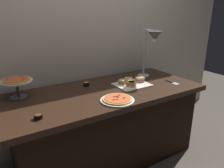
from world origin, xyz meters
TOP-DOWN VIEW (x-y plane):
  - ground_plane at (0.00, 0.00)m, footprint 8.00×8.00m
  - back_wall at (0.00, 0.50)m, footprint 4.40×0.04m
  - buffet_table at (0.00, 0.00)m, footprint 1.90×0.84m
  - heat_lamp at (0.61, 0.06)m, footprint 0.15×0.30m
  - pizza_plate_front at (-0.05, -0.28)m, footprint 0.29×0.29m
  - pizza_plate_center at (-0.74, 0.25)m, footprint 0.27×0.27m
  - sandwich_platter at (0.30, -0.01)m, footprint 0.34×0.28m
  - sauce_cup_near at (-0.11, 0.21)m, footprint 0.06×0.06m
  - sauce_cup_far at (-0.69, -0.24)m, footprint 0.06×0.06m
  - serving_spatula at (0.71, -0.18)m, footprint 0.06×0.17m

SIDE VIEW (x-z plane):
  - ground_plane at x=0.00m, z-range 0.00..0.00m
  - buffet_table at x=0.00m, z-range 0.01..0.77m
  - serving_spatula at x=0.71m, z-range 0.76..0.77m
  - pizza_plate_front at x=-0.05m, z-range 0.76..0.79m
  - sauce_cup_far at x=-0.69m, z-range 0.76..0.79m
  - sauce_cup_near at x=-0.11m, z-range 0.76..0.80m
  - sandwich_platter at x=0.30m, z-range 0.75..0.81m
  - pizza_plate_center at x=-0.74m, z-range 0.81..0.99m
  - heat_lamp at x=0.61m, z-range 0.91..1.44m
  - back_wall at x=0.00m, z-range 0.00..2.40m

